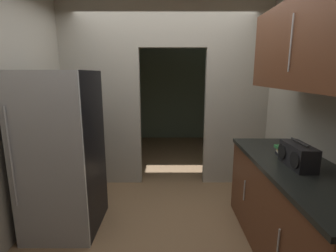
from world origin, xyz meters
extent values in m
plane|color=brown|center=(0.00, 0.00, 0.00)|extent=(20.00, 20.00, 0.00)
cube|color=#ADA899|center=(-0.94, 1.31, 1.42)|extent=(1.13, 0.12, 2.85)
cube|color=#ADA899|center=(1.05, 1.31, 1.42)|extent=(0.91, 0.12, 2.85)
cube|color=#ADA899|center=(0.11, 1.31, 2.44)|extent=(0.97, 0.12, 0.82)
cube|color=slate|center=(0.00, 4.11, 1.42)|extent=(3.00, 0.10, 2.85)
cube|color=slate|center=(-1.45, 2.71, 1.42)|extent=(0.10, 2.80, 2.85)
cube|color=slate|center=(1.45, 2.71, 1.42)|extent=(0.10, 2.80, 2.85)
cube|color=black|center=(-1.08, 0.14, 0.85)|extent=(0.71, 0.72, 1.70)
cube|color=#B7BABC|center=(-1.08, -0.24, 0.85)|extent=(0.71, 0.03, 1.70)
cylinder|color=#B7BABC|center=(-1.37, -0.27, 0.94)|extent=(0.02, 0.02, 0.94)
cube|color=brown|center=(1.17, -0.38, 0.43)|extent=(0.63, 1.88, 0.85)
cube|color=black|center=(1.17, -0.38, 0.87)|extent=(0.67, 1.88, 0.04)
cylinder|color=#B7BABC|center=(0.84, -0.79, 0.47)|extent=(0.01, 0.01, 0.22)
cylinder|color=#B7BABC|center=(0.84, 0.03, 0.47)|extent=(0.01, 0.01, 0.22)
cube|color=brown|center=(1.17, -0.38, 1.90)|extent=(0.34, 1.69, 0.72)
cylinder|color=#B7BABC|center=(0.99, -0.38, 1.90)|extent=(0.01, 0.01, 0.43)
cube|color=black|center=(1.14, -0.38, 0.99)|extent=(0.16, 0.38, 0.20)
cylinder|color=#262626|center=(1.14, -0.38, 1.11)|extent=(0.02, 0.27, 0.02)
cylinder|color=black|center=(1.05, -0.49, 0.99)|extent=(0.01, 0.14, 0.14)
cylinder|color=black|center=(1.05, -0.27, 0.99)|extent=(0.01, 0.14, 0.14)
cube|color=black|center=(1.15, -0.08, 0.91)|extent=(0.11, 0.14, 0.02)
cube|color=beige|center=(1.16, -0.08, 0.92)|extent=(0.14, 0.13, 0.01)
cube|color=gold|center=(1.16, -0.08, 0.94)|extent=(0.11, 0.16, 0.03)
cube|color=#388C47|center=(1.15, -0.07, 0.97)|extent=(0.12, 0.15, 0.03)
camera|label=1|loc=(0.04, -2.39, 1.67)|focal=26.75mm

